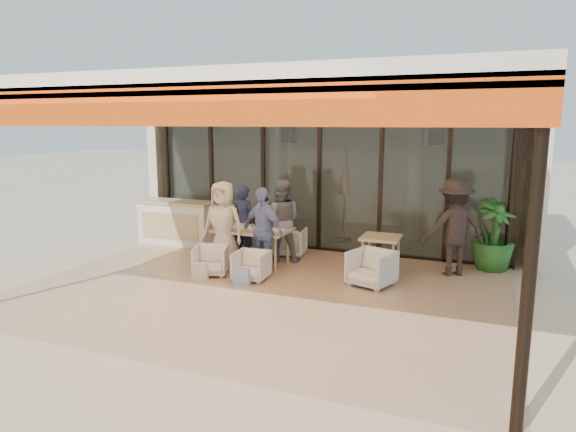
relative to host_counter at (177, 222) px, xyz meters
name	(u,v)px	position (x,y,z in m)	size (l,w,h in m)	color
ground	(263,290)	(3.25, -2.30, -0.53)	(70.00, 70.00, 0.00)	#C6B293
terrace_floor	(263,290)	(3.25, -2.30, -0.53)	(8.00, 6.00, 0.01)	tan
terrace_structure	(254,95)	(3.25, -2.56, 2.72)	(8.00, 6.00, 3.40)	silver
glass_storefront	(319,179)	(3.25, 0.70, 1.07)	(8.08, 0.10, 3.20)	#9EADA3
interior_block	(348,146)	(3.26, 3.02, 1.70)	(9.05, 3.62, 3.52)	silver
host_counter	(177,222)	(0.00, 0.00, 0.00)	(1.85, 0.65, 1.04)	silver
dining_table	(253,231)	(2.39, -0.90, 0.16)	(1.50, 0.90, 0.93)	tan
chair_far_left	(255,236)	(1.98, 0.05, -0.18)	(0.68, 0.64, 0.70)	white
chair_far_right	(290,240)	(2.82, 0.05, -0.20)	(0.65, 0.61, 0.66)	white
chair_near_left	(211,259)	(1.98, -1.85, -0.22)	(0.61, 0.57, 0.63)	white
chair_near_right	(251,264)	(2.82, -1.85, -0.23)	(0.58, 0.55, 0.60)	white
diner_navy	(244,222)	(1.98, -0.45, 0.25)	(0.57, 0.37, 1.55)	#1A213A
diner_grey	(281,221)	(2.82, -0.45, 0.32)	(0.83, 0.65, 1.71)	slate
diner_cream	(223,225)	(1.98, -1.35, 0.33)	(0.84, 0.55, 1.73)	beige
diner_periwinkle	(263,231)	(2.82, -1.35, 0.29)	(0.97, 0.40, 1.65)	#788CC8
tote_bag_cream	(200,272)	(1.98, -2.25, -0.36)	(0.30, 0.10, 0.34)	silver
tote_bag_blue	(241,277)	(2.82, -2.25, -0.36)	(0.30, 0.10, 0.34)	#99BFD8
side_table	(381,242)	(4.92, -0.63, 0.11)	(0.70, 0.70, 0.74)	tan
side_chair	(372,267)	(4.92, -1.38, -0.18)	(0.69, 0.65, 0.71)	white
standing_woman	(454,228)	(6.18, -0.18, 0.39)	(1.19, 0.68, 1.84)	black
potted_palm	(493,235)	(6.86, 0.44, 0.17)	(0.78, 0.78, 1.40)	#1E5919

